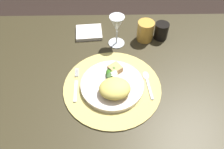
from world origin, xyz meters
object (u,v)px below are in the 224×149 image
(dining_table, at_px, (125,100))
(dinner_plate, at_px, (112,85))
(spoon, at_px, (147,80))
(wine_glass, at_px, (117,25))
(amber_tumbler, at_px, (145,31))
(dark_tumbler, at_px, (161,31))
(fork, at_px, (76,86))
(napkin, at_px, (89,32))

(dining_table, relative_size, dinner_plate, 5.41)
(spoon, distance_m, wine_glass, 0.28)
(wine_glass, bearing_deg, amber_tumbler, 12.40)
(dinner_plate, height_order, dark_tumbler, dark_tumbler)
(dinner_plate, relative_size, dark_tumbler, 3.15)
(spoon, distance_m, dark_tumbler, 0.29)
(dining_table, xyz_separation_m, wine_glass, (-0.04, 0.23, 0.24))
(fork, bearing_deg, dinner_plate, -1.01)
(dining_table, height_order, amber_tumbler, amber_tumbler)
(fork, distance_m, spoon, 0.29)
(amber_tumbler, bearing_deg, dining_table, -111.19)
(spoon, distance_m, napkin, 0.40)
(spoon, xyz_separation_m, wine_glass, (-0.12, 0.23, 0.10))
(dinner_plate, bearing_deg, dark_tumbler, 51.62)
(dinner_plate, xyz_separation_m, dark_tumbler, (0.24, 0.30, 0.02))
(dinner_plate, height_order, spoon, dinner_plate)
(fork, relative_size, napkin, 1.36)
(fork, xyz_separation_m, dark_tumbler, (0.38, 0.30, 0.03))
(napkin, relative_size, wine_glass, 0.83)
(dining_table, bearing_deg, spoon, -4.71)
(fork, height_order, napkin, napkin)
(dining_table, xyz_separation_m, fork, (-0.20, -0.03, 0.15))
(dining_table, bearing_deg, wine_glass, 98.84)
(dinner_plate, relative_size, fork, 1.47)
(amber_tumbler, bearing_deg, dark_tumbler, 7.06)
(dining_table, relative_size, spoon, 9.45)
(dinner_plate, xyz_separation_m, napkin, (-0.11, 0.33, -0.01))
(amber_tumbler, height_order, dark_tumbler, amber_tumbler)
(dining_table, distance_m, napkin, 0.37)
(dining_table, xyz_separation_m, napkin, (-0.17, 0.30, 0.15))
(spoon, height_order, wine_glass, wine_glass)
(wine_glass, distance_m, amber_tumbler, 0.15)
(wine_glass, relative_size, dark_tumbler, 1.89)
(fork, relative_size, spoon, 1.19)
(fork, xyz_separation_m, amber_tumbler, (0.30, 0.29, 0.04))
(dinner_plate, bearing_deg, spoon, 10.79)
(napkin, xyz_separation_m, wine_glass, (0.13, -0.07, 0.10))
(dining_table, height_order, spoon, spoon)
(dining_table, relative_size, fork, 7.92)
(spoon, relative_size, amber_tumbler, 1.49)
(dinner_plate, distance_m, fork, 0.14)
(fork, xyz_separation_m, spoon, (0.29, 0.02, 0.00))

